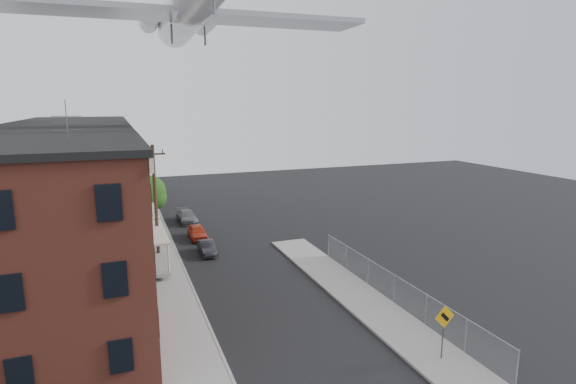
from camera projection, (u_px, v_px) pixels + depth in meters
name	position (u px, v px, depth m)	size (l,w,h in m)	color
ground	(325.00, 374.00, 20.24)	(120.00, 120.00, 0.00)	black
sidewalk_left	(154.00, 239.00, 40.27)	(3.00, 62.00, 0.12)	gray
sidewalk_right	(364.00, 300.00, 27.66)	(3.00, 26.00, 0.12)	gray
curb_left	(170.00, 237.00, 40.77)	(0.15, 62.00, 0.14)	gray
curb_right	(343.00, 304.00, 27.15)	(0.15, 26.00, 0.14)	gray
corner_building	(37.00, 249.00, 21.42)	(10.31, 12.30, 12.15)	#3A1A12
row_house_a	(59.00, 207.00, 30.14)	(11.98, 7.00, 10.30)	slate
row_house_b	(68.00, 189.00, 36.55)	(11.98, 7.00, 10.30)	#6D6456
row_house_c	(75.00, 176.00, 42.96)	(11.98, 7.00, 10.30)	slate
row_house_d	(80.00, 167.00, 49.37)	(11.98, 7.00, 10.30)	#6D6456
row_house_e	(83.00, 160.00, 55.77)	(11.98, 7.00, 10.30)	slate
chainlink_fence	(394.00, 289.00, 27.09)	(0.06, 18.06, 1.90)	gray
warning_sign	(444.00, 324.00, 20.91)	(1.10, 0.11, 2.80)	#515156
utility_pole	(156.00, 202.00, 33.84)	(1.80, 0.26, 9.00)	black
street_tree	(151.00, 193.00, 43.28)	(3.22, 3.20, 5.20)	black
car_near	(197.00, 232.00, 40.33)	(1.48, 3.67, 1.25)	#B53017
car_mid	(207.00, 248.00, 36.22)	(1.13, 3.25, 1.07)	black
car_far	(187.00, 216.00, 45.99)	(1.71, 4.22, 1.22)	slate
airplane	(188.00, 6.00, 33.95)	(25.57, 29.19, 8.47)	white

